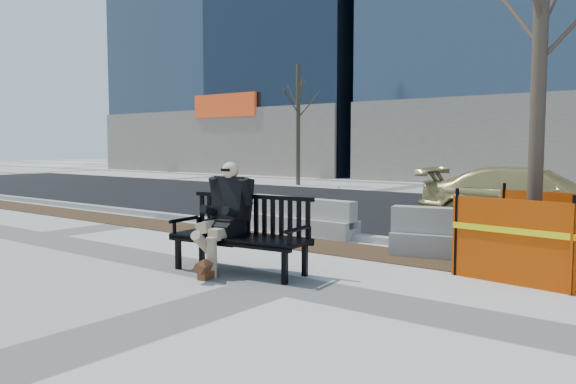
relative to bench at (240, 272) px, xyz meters
The scene contains 11 objects.
ground 0.86m from the bench, 11.63° to the right, with size 120.00×120.00×0.00m, color beige.
mulch_strip 2.57m from the bench, 70.76° to the left, with size 40.00×1.20×0.02m, color #47301C.
asphalt_street 8.67m from the bench, 84.39° to the left, with size 60.00×10.40×0.01m, color black.
curb 3.48m from the bench, 75.92° to the left, with size 60.00×0.25×0.12m, color #9E9B93.
bench is the anchor object (origin of this frame).
seated_man 0.28m from the bench, behind, with size 0.67×1.11×1.56m, color black, non-canonical shape.
tree_fence 4.09m from the bench, 35.50° to the left, with size 2.43×2.43×6.06m, color #D63901, non-canonical shape.
sedan 6.91m from the bench, 70.90° to the left, with size 1.88×4.62×1.34m, color tan.
jersey_barrier_left 3.66m from the bench, 112.78° to the left, with size 2.60×0.52×0.75m, color #9F9C95, non-canonical shape.
jersey_barrier_right 3.83m from the bench, 51.10° to the left, with size 2.82×0.56×0.81m, color gray, non-canonical shape.
far_tree_left 17.81m from the bench, 123.94° to the left, with size 2.15×2.15×5.79m, color #493E2F, non-canonical shape.
Camera 1 is at (4.58, -5.75, 1.81)m, focal length 35.74 mm.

